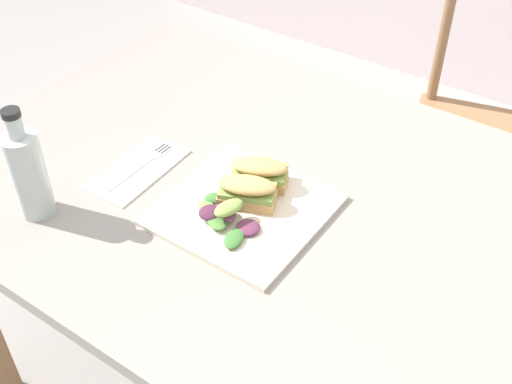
% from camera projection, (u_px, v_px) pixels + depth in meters
% --- Properties ---
extents(dining_table, '(1.29, 0.92, 0.74)m').
position_uv_depth(dining_table, '(263.00, 230.00, 1.33)').
color(dining_table, gray).
rests_on(dining_table, ground).
extents(chair_wooden_far, '(0.48, 0.48, 0.87)m').
position_uv_depth(chair_wooden_far, '(480.00, 132.00, 1.90)').
color(chair_wooden_far, '#8E6642').
rests_on(chair_wooden_far, ground).
extents(plate_lunch, '(0.29, 0.29, 0.01)m').
position_uv_depth(plate_lunch, '(244.00, 209.00, 1.19)').
color(plate_lunch, beige).
rests_on(plate_lunch, dining_table).
extents(sandwich_half_front, '(0.12, 0.10, 0.06)m').
position_uv_depth(sandwich_half_front, '(247.00, 191.00, 1.18)').
color(sandwich_half_front, tan).
rests_on(sandwich_half_front, plate_lunch).
extents(sandwich_half_back, '(0.12, 0.10, 0.06)m').
position_uv_depth(sandwich_half_back, '(259.00, 172.00, 1.22)').
color(sandwich_half_back, tan).
rests_on(sandwich_half_back, plate_lunch).
extents(salad_mixed_greens, '(0.15, 0.12, 0.04)m').
position_uv_depth(salad_mixed_greens, '(223.00, 215.00, 1.15)').
color(salad_mixed_greens, '#602D47').
rests_on(salad_mixed_greens, plate_lunch).
extents(napkin_folded, '(0.12, 0.22, 0.00)m').
position_uv_depth(napkin_folded, '(138.00, 169.00, 1.29)').
color(napkin_folded, silver).
rests_on(napkin_folded, dining_table).
extents(fork_on_napkin, '(0.03, 0.19, 0.00)m').
position_uv_depth(fork_on_napkin, '(144.00, 163.00, 1.30)').
color(fork_on_napkin, silver).
rests_on(fork_on_napkin, napkin_folded).
extents(bottle_cold_brew, '(0.07, 0.07, 0.22)m').
position_uv_depth(bottle_cold_brew, '(30.00, 178.00, 1.14)').
color(bottle_cold_brew, black).
rests_on(bottle_cold_brew, dining_table).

